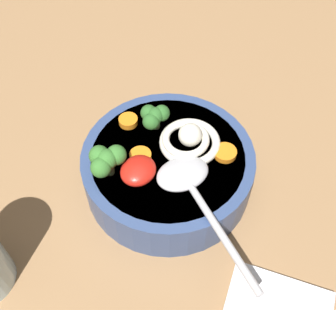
{
  "coord_description": "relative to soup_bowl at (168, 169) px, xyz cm",
  "views": [
    {
      "loc": [
        28.6,
        14.06,
        48.39
      ],
      "look_at": [
        3.6,
        -2.1,
        9.75
      ],
      "focal_mm": 45.22,
      "sensor_mm": 36.0,
      "label": 1
    }
  ],
  "objects": [
    {
      "name": "table_slab",
      "position": [
        -3.6,
        2.1,
        -4.97
      ],
      "size": [
        111.52,
        111.52,
        4.21
      ],
      "primitive_type": "cube",
      "color": "#936D47",
      "rests_on": "ground"
    },
    {
      "name": "soup_bowl",
      "position": [
        0.0,
        0.0,
        0.0
      ],
      "size": [
        20.3,
        20.3,
        5.54
      ],
      "color": "#334775",
      "rests_on": "table_slab"
    },
    {
      "name": "noodle_pile",
      "position": [
        -2.55,
        1.22,
        3.66
      ],
      "size": [
        7.87,
        7.72,
        3.16
      ],
      "color": "silver",
      "rests_on": "soup_bowl"
    },
    {
      "name": "soup_spoon",
      "position": [
        2.5,
        4.26,
        3.48
      ],
      "size": [
        11.64,
        16.55,
        1.6
      ],
      "rotation": [
        0.0,
        0.0,
        1.04
      ],
      "color": "#B7B7BC",
      "rests_on": "soup_bowl"
    },
    {
      "name": "chili_sauce_dollop",
      "position": [
        4.19,
        -1.18,
        3.63
      ],
      "size": [
        4.24,
        3.82,
        1.91
      ],
      "primitive_type": "ellipsoid",
      "color": "red",
      "rests_on": "soup_bowl"
    },
    {
      "name": "broccoli_floret_near_spoon",
      "position": [
        -2.81,
        -3.73,
        4.59
      ],
      "size": [
        3.86,
        3.32,
        3.05
      ],
      "color": "#7A9E60",
      "rests_on": "soup_bowl"
    },
    {
      "name": "broccoli_floret_rear",
      "position": [
        5.58,
        -4.36,
        4.89
      ],
      "size": [
        4.46,
        3.83,
        3.52
      ],
      "color": "#7A9E60",
      "rests_on": "soup_bowl"
    },
    {
      "name": "carrot_slice_extra_a",
      "position": [
        -1.53,
        -6.76,
        3.07
      ],
      "size": [
        2.33,
        2.33,
        0.79
      ],
      "primitive_type": "cylinder",
      "color": "orange",
      "rests_on": "soup_bowl"
    },
    {
      "name": "carrot_slice_front",
      "position": [
        2.08,
        -2.4,
        3.04
      ],
      "size": [
        2.51,
        2.51,
        0.74
      ],
      "primitive_type": "cylinder",
      "color": "orange",
      "rests_on": "soup_bowl"
    },
    {
      "name": "carrot_slice_far",
      "position": [
        -3.95,
        5.49,
        3.03
      ],
      "size": [
        2.65,
        2.65,
        0.7
      ],
      "primitive_type": "cylinder",
      "color": "orange",
      "rests_on": "soup_bowl"
    }
  ]
}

